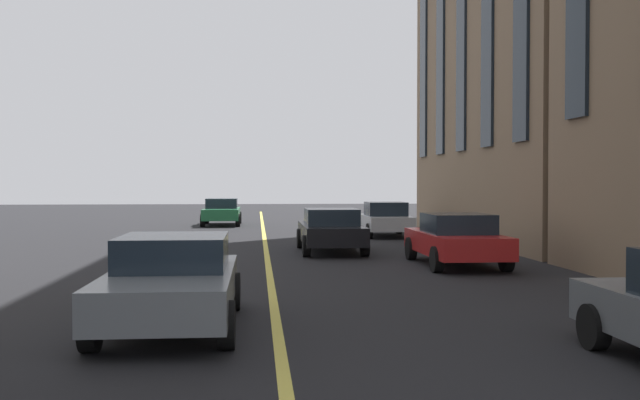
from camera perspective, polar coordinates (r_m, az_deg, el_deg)
The scene contains 6 objects.
lane_centre_line at distance 14.41m, azimuth -3.85°, elevation -7.28°, with size 80.00×0.16×0.01m.
car_red_near at distance 19.10m, azimuth 10.76°, elevation -3.06°, with size 4.40×1.95×1.37m.
car_black_oncoming at distance 22.43m, azimuth 0.87°, elevation -2.39°, with size 4.40×1.95×1.37m.
car_green_trailing at distance 37.20m, azimuth -7.83°, elevation -0.91°, with size 4.40×1.95×1.37m.
car_silver_mid at distance 29.22m, azimuth 5.20°, elevation -1.53°, with size 3.90×1.89×1.40m.
car_grey_far at distance 11.01m, azimuth -11.67°, elevation -6.32°, with size 4.40×1.95×1.37m.
Camera 1 is at (5.76, 0.30, 2.17)m, focal length 40.18 mm.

